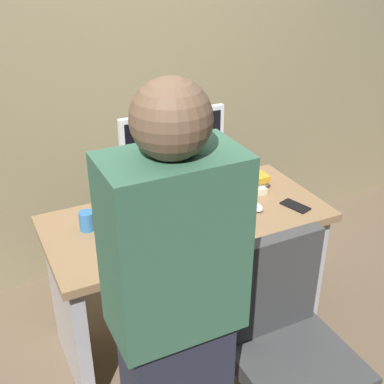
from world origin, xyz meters
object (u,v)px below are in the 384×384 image
object	(u,v)px
cup_near_keyboard	(124,247)
mouse	(255,207)
person_at_desk	(175,324)
keyboard	(199,221)
cup_by_monitor	(87,221)
cell_phone	(295,206)
book_stack	(249,183)
office_chair	(287,361)
monitor	(174,151)
desk	(188,255)

from	to	relation	value
cup_near_keyboard	mouse	bearing A→B (deg)	8.00
cup_near_keyboard	person_at_desk	bearing A→B (deg)	-92.21
person_at_desk	keyboard	bearing A→B (deg)	57.65
cup_by_monitor	person_at_desk	bearing A→B (deg)	-85.98
keyboard	cell_phone	world-z (taller)	keyboard
mouse	book_stack	distance (m)	0.21
office_chair	cup_near_keyboard	bearing A→B (deg)	130.89
keyboard	monitor	bearing A→B (deg)	89.02
mouse	book_stack	world-z (taller)	book_stack
keyboard	cup_by_monitor	size ratio (longest dim) A/B	4.79
office_chair	monitor	size ratio (longest dim) A/B	1.74
office_chair	cup_by_monitor	world-z (taller)	office_chair
desk	office_chair	bearing A→B (deg)	-83.39
cup_by_monitor	monitor	bearing A→B (deg)	13.00
person_at_desk	keyboard	size ratio (longest dim) A/B	3.81
desk	office_chair	world-z (taller)	office_chair
keyboard	book_stack	bearing A→B (deg)	24.73
cup_near_keyboard	cell_phone	distance (m)	0.90
cup_near_keyboard	book_stack	distance (m)	0.84
desk	cup_near_keyboard	distance (m)	0.52
desk	book_stack	world-z (taller)	book_stack
person_at_desk	office_chair	bearing A→B (deg)	2.43
desk	office_chair	distance (m)	0.75
book_stack	person_at_desk	bearing A→B (deg)	-133.42
keyboard	cup_by_monitor	bearing A→B (deg)	159.56
mouse	book_stack	size ratio (longest dim) A/B	0.52
mouse	person_at_desk	bearing A→B (deg)	-137.68
desk	cup_by_monitor	xyz separation A→B (m)	(-0.47, 0.09, 0.28)
office_chair	book_stack	size ratio (longest dim) A/B	4.92
person_at_desk	cup_by_monitor	xyz separation A→B (m)	(-0.06, 0.85, -0.06)
office_chair	cup_near_keyboard	distance (m)	0.80
monitor	book_stack	xyz separation A→B (m)	(0.38, -0.10, -0.21)
office_chair	keyboard	xyz separation A→B (m)	(-0.07, 0.65, 0.32)
office_chair	cup_by_monitor	distance (m)	1.05
person_at_desk	desk	bearing A→B (deg)	61.86
mouse	office_chair	bearing A→B (deg)	-110.21
monitor	book_stack	size ratio (longest dim) A/B	2.83
office_chair	monitor	xyz separation A→B (m)	(-0.07, 0.94, 0.56)
monitor	cell_phone	xyz separation A→B (m)	(0.50, -0.36, -0.25)
monitor	cup_by_monitor	size ratio (longest dim) A/B	6.02
cup_by_monitor	book_stack	size ratio (longest dim) A/B	0.47
mouse	keyboard	bearing A→B (deg)	178.44
cup_near_keyboard	desk	bearing A→B (deg)	27.01
person_at_desk	cup_near_keyboard	xyz separation A→B (m)	(0.02, 0.57, -0.05)
person_at_desk	cup_near_keyboard	size ratio (longest dim) A/B	16.17
mouse	cup_near_keyboard	xyz separation A→B (m)	(-0.71, -0.10, 0.03)
cup_near_keyboard	book_stack	size ratio (longest dim) A/B	0.53
desk	cup_by_monitor	size ratio (longest dim) A/B	15.15
office_chair	cell_phone	size ratio (longest dim) A/B	6.53
cup_by_monitor	cell_phone	xyz separation A→B (m)	(0.98, -0.25, -0.04)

